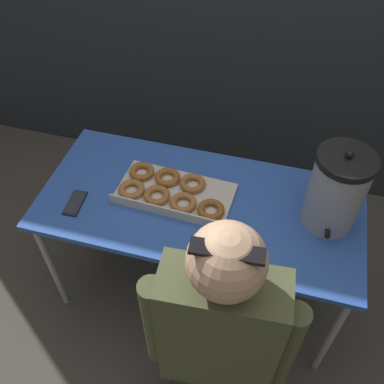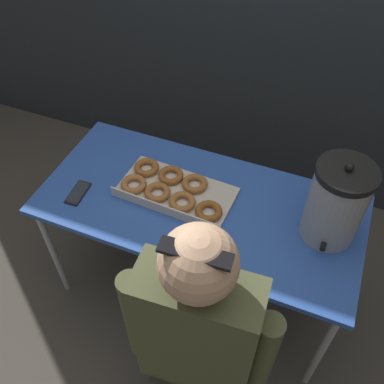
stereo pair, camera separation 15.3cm
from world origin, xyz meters
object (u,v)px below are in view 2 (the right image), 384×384
Objects in this scene: donut_box at (173,190)px; cell_phone at (78,193)px; person_seated at (197,348)px; coffee_urn at (336,203)px.

cell_phone is at bearing -154.62° from donut_box.
person_seated is (0.76, -0.44, -0.08)m from cell_phone.
person_seated is at bearing -117.41° from coffee_urn.
person_seated reaches higher than donut_box.
coffee_urn is at bearing 6.10° from donut_box.
person_seated is (-0.33, -0.65, -0.26)m from coffee_urn.
cell_phone is (-1.10, -0.21, -0.18)m from coffee_urn.
coffee_urn is 0.30× the size of person_seated.
donut_box is 0.44m from cell_phone.
coffee_urn is (0.70, 0.04, 0.16)m from donut_box.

